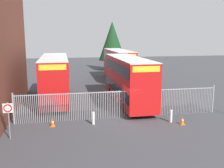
% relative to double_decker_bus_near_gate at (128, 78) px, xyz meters
% --- Properties ---
extents(ground_plane, '(100.00, 100.00, 0.00)m').
position_rel_double_decker_bus_near_gate_xyz_m(ground_plane, '(-1.64, 3.66, -2.42)').
color(ground_plane, '#3D3D42').
extents(palisade_fence, '(16.27, 0.14, 2.35)m').
position_rel_double_decker_bus_near_gate_xyz_m(palisade_fence, '(-1.74, -4.34, -1.24)').
color(palisade_fence, gray).
rests_on(palisade_fence, ground).
extents(double_decker_bus_near_gate, '(2.54, 10.81, 4.42)m').
position_rel_double_decker_bus_near_gate_xyz_m(double_decker_bus_near_gate, '(0.00, 0.00, 0.00)').
color(double_decker_bus_near_gate, red).
rests_on(double_decker_bus_near_gate, ground).
extents(double_decker_bus_behind_fence_left, '(2.54, 10.81, 4.42)m').
position_rel_double_decker_bus_near_gate_xyz_m(double_decker_bus_behind_fence_left, '(-6.91, 2.43, 0.00)').
color(double_decker_bus_behind_fence_left, red).
rests_on(double_decker_bus_behind_fence_left, ground).
extents(double_decker_bus_behind_fence_right, '(2.54, 10.81, 4.42)m').
position_rel_double_decker_bus_near_gate_xyz_m(double_decker_bus_behind_fence_right, '(1.83, 12.70, 0.00)').
color(double_decker_bus_behind_fence_right, red).
rests_on(double_decker_bus_behind_fence_right, ground).
extents(bollard_near_left, '(0.20, 0.20, 0.95)m').
position_rel_double_decker_bus_near_gate_xyz_m(bollard_near_left, '(-4.04, -5.52, -1.95)').
color(bollard_near_left, silver).
rests_on(bollard_near_left, ground).
extents(bollard_center_front, '(0.20, 0.20, 0.95)m').
position_rel_double_decker_bus_near_gate_xyz_m(bollard_center_front, '(1.79, -6.14, -1.95)').
color(bollard_center_front, silver).
rests_on(bollard_center_front, ground).
extents(traffic_cone_by_gate, '(0.34, 0.34, 0.59)m').
position_rel_double_decker_bus_near_gate_xyz_m(traffic_cone_by_gate, '(-6.98, -5.42, -2.13)').
color(traffic_cone_by_gate, orange).
rests_on(traffic_cone_by_gate, ground).
extents(traffic_cone_mid_forecourt, '(0.34, 0.34, 0.59)m').
position_rel_double_decker_bus_near_gate_xyz_m(traffic_cone_mid_forecourt, '(2.39, -6.80, -2.13)').
color(traffic_cone_mid_forecourt, orange).
rests_on(traffic_cone_mid_forecourt, ground).
extents(speed_limit_sign_post, '(0.60, 0.14, 2.40)m').
position_rel_double_decker_bus_near_gate_xyz_m(speed_limit_sign_post, '(-9.56, -7.35, -0.65)').
color(speed_limit_sign_post, slate).
rests_on(speed_limit_sign_post, ground).
extents(tree_tall_back, '(4.97, 4.97, 8.99)m').
position_rel_double_decker_bus_near_gate_xyz_m(tree_tall_back, '(3.13, 24.17, 3.01)').
color(tree_tall_back, '#4C3823').
rests_on(tree_tall_back, ground).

